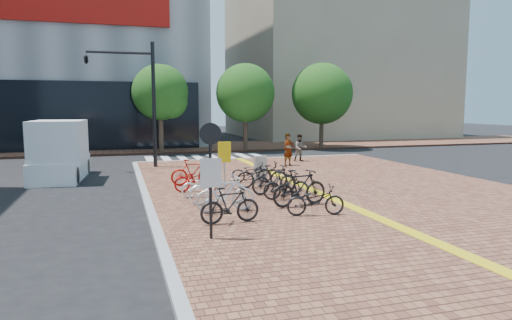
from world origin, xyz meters
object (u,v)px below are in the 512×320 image
object	(u,v)px
bike_4	(197,179)
box_truck	(60,152)
bike_0	(230,205)
bike_11	(251,172)
yellow_sign	(224,156)
bike_7	(300,188)
traffic_light_pole	(123,81)
bike_3	(204,185)
bike_10	(262,175)
pedestrian_a	(288,150)
pedestrian_b	(300,148)
bike_1	(225,194)
bike_8	(286,185)
bike_9	(275,179)
utility_box	(260,169)
bike_5	(193,172)
notice_sign	(211,166)
bike_2	(218,189)
bike_6	(316,200)

from	to	relation	value
bike_4	box_truck	bearing A→B (deg)	34.98
bike_0	bike_11	distance (m)	6.56
bike_0	box_truck	world-z (taller)	box_truck
bike_0	yellow_sign	bearing A→B (deg)	-14.84
bike_7	traffic_light_pole	distance (m)	12.51
bike_3	box_truck	bearing A→B (deg)	35.04
bike_10	pedestrian_a	bearing A→B (deg)	-18.67
bike_11	pedestrian_b	xyz separation A→B (m)	(4.70, 6.18, 0.33)
bike_1	yellow_sign	distance (m)	3.80
bike_8	bike_9	size ratio (longest dim) A/B	0.90
bike_8	utility_box	xyz separation A→B (m)	(0.27, 3.74, 0.06)
bike_5	bike_10	world-z (taller)	bike_5
notice_sign	bike_1	bearing A→B (deg)	70.00
bike_8	utility_box	bearing A→B (deg)	0.88
bike_8	traffic_light_pole	world-z (taller)	traffic_light_pole
bike_3	bike_11	xyz separation A→B (m)	(2.40, 2.40, 0.02)
utility_box	traffic_light_pole	xyz separation A→B (m)	(-5.23, 6.03, 3.82)
bike_8	bike_7	bearing A→B (deg)	-172.28
bike_9	box_truck	world-z (taller)	box_truck
bike_11	bike_9	bearing A→B (deg)	-166.60
bike_0	bike_1	distance (m)	1.33
bike_2	bike_4	bearing A→B (deg)	6.07
bike_0	utility_box	world-z (taller)	utility_box
bike_10	pedestrian_b	world-z (taller)	pedestrian_b
bike_1	yellow_sign	size ratio (longest dim) A/B	0.99
bike_1	bike_2	size ratio (longest dim) A/B	0.95
bike_1	bike_10	world-z (taller)	bike_1
bike_9	bike_1	bearing A→B (deg)	126.62
notice_sign	box_truck	xyz separation A→B (m)	(-4.52, 11.63, -0.62)
traffic_light_pole	bike_0	bearing A→B (deg)	-78.82
bike_9	utility_box	xyz separation A→B (m)	(0.33, 2.73, 0.00)
bike_6	pedestrian_b	world-z (taller)	pedestrian_b
bike_1	bike_9	bearing A→B (deg)	-47.77
bike_2	bike_5	xyz separation A→B (m)	(-0.20, 3.62, 0.03)
bike_4	bike_10	size ratio (longest dim) A/B	0.90
bike_3	pedestrian_a	distance (m)	9.07
bike_4	bike_10	bearing A→B (deg)	-100.26
bike_2	bike_1	bearing A→B (deg)	179.45
bike_8	box_truck	xyz separation A→B (m)	(-7.82, 7.85, 0.62)
notice_sign	bike_7	bearing A→B (deg)	39.10
bike_10	box_truck	xyz separation A→B (m)	(-7.71, 5.54, 0.59)
pedestrian_b	utility_box	size ratio (longest dim) A/B	1.43
bike_3	pedestrian_b	distance (m)	11.14
bike_8	bike_0	bearing A→B (deg)	139.40
bike_6	bike_8	world-z (taller)	bike_8
bike_4	bike_6	size ratio (longest dim) A/B	1.04
bike_2	box_truck	xyz separation A→B (m)	(-5.48, 7.85, 0.60)
bike_3	bike_4	distance (m)	1.15
bike_1	notice_sign	world-z (taller)	notice_sign
bike_6	bike_10	world-z (taller)	bike_10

